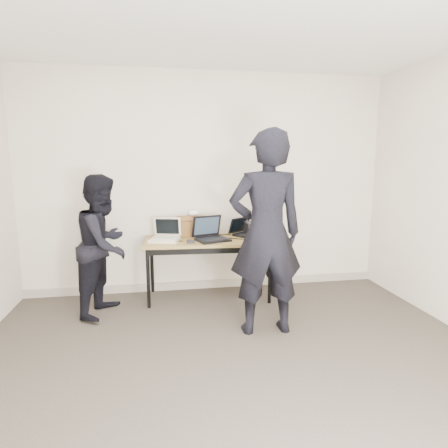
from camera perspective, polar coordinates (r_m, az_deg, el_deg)
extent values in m
cube|color=#3E372F|center=(2.98, 3.57, -24.52)|extent=(4.50, 4.50, 0.05)
cube|color=beige|center=(4.71, -2.57, 6.16)|extent=(4.50, 0.05, 2.70)
cube|color=olive|center=(4.44, -2.42, -2.53)|extent=(1.54, 0.74, 0.03)
cylinder|color=black|center=(4.29, -11.48, -8.16)|extent=(0.04, 0.04, 0.68)
cylinder|color=black|center=(4.38, 6.98, -7.65)|extent=(0.04, 0.04, 0.68)
cylinder|color=black|center=(4.79, -10.92, -6.20)|extent=(0.04, 0.04, 0.68)
cylinder|color=black|center=(4.87, 5.56, -5.79)|extent=(0.04, 0.04, 0.68)
cube|color=black|center=(4.17, -2.15, -4.14)|extent=(1.40, 0.10, 0.06)
cube|color=beige|center=(4.36, -9.05, -2.38)|extent=(0.38, 0.34, 0.04)
cube|color=beige|center=(4.32, -9.16, -2.19)|extent=(0.29, 0.21, 0.01)
cube|color=beige|center=(4.48, -8.61, -0.36)|extent=(0.32, 0.13, 0.22)
cube|color=black|center=(4.47, -8.64, -0.37)|extent=(0.27, 0.11, 0.18)
cube|color=beige|center=(4.48, -8.63, -1.79)|extent=(0.28, 0.09, 0.02)
cube|color=black|center=(4.33, -1.69, -2.43)|extent=(0.43, 0.37, 0.02)
cube|color=black|center=(4.30, -1.50, -2.32)|extent=(0.33, 0.24, 0.01)
cube|color=black|center=(4.45, -2.68, -0.29)|extent=(0.37, 0.19, 0.26)
cube|color=#26333F|center=(4.45, -2.64, -0.28)|extent=(0.31, 0.16, 0.21)
cube|color=black|center=(4.45, -2.48, -1.95)|extent=(0.31, 0.12, 0.02)
cube|color=black|center=(4.64, 3.39, -1.64)|extent=(0.36, 0.34, 0.02)
cube|color=black|center=(4.62, 3.63, -1.54)|extent=(0.26, 0.23, 0.01)
cube|color=black|center=(4.71, 2.16, -0.16)|extent=(0.28, 0.23, 0.19)
cube|color=black|center=(4.70, 2.22, -0.14)|extent=(0.23, 0.19, 0.16)
cube|color=black|center=(4.70, 2.43, -1.35)|extent=(0.22, 0.16, 0.01)
cube|color=brown|center=(4.61, -5.00, -0.35)|extent=(0.37, 0.17, 0.24)
cube|color=brown|center=(4.53, -4.93, 0.76)|extent=(0.36, 0.09, 0.07)
cube|color=brown|center=(4.63, -3.03, -0.52)|extent=(0.02, 0.10, 0.02)
ellipsoid|color=white|center=(4.58, -4.66, 1.68)|extent=(0.14, 0.11, 0.08)
cube|color=black|center=(4.71, 4.92, -0.65)|extent=(0.28, 0.24, 0.16)
cube|color=black|center=(4.23, -5.08, -2.69)|extent=(0.09, 0.06, 0.03)
cube|color=black|center=(4.65, -0.47, -1.66)|extent=(0.25, 0.02, 0.01)
cube|color=black|center=(4.41, -7.93, -2.40)|extent=(0.24, 0.24, 0.01)
cube|color=silver|center=(4.31, -2.30, -2.60)|extent=(0.20, 0.17, 0.01)
cube|color=black|center=(4.44, 1.47, -2.23)|extent=(0.30, 0.17, 0.01)
imported|color=black|center=(3.52, 6.40, -1.48)|extent=(0.71, 0.46, 1.93)
imported|color=black|center=(4.19, -17.81, -3.08)|extent=(0.78, 0.88, 1.50)
cube|color=#A19886|center=(4.93, -2.40, -9.13)|extent=(4.50, 0.03, 0.10)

